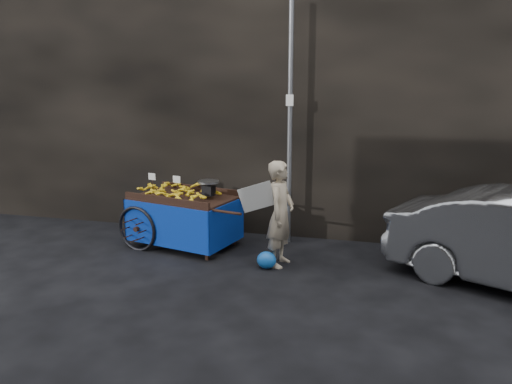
# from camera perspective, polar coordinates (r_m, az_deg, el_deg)

# --- Properties ---
(ground) EXTENTS (80.00, 80.00, 0.00)m
(ground) POSITION_cam_1_polar(r_m,az_deg,el_deg) (7.51, -0.44, -8.56)
(ground) COLOR black
(ground) RESTS_ON ground
(building_wall) EXTENTS (13.50, 2.00, 5.00)m
(building_wall) POSITION_cam_1_polar(r_m,az_deg,el_deg) (9.47, 5.96, 11.32)
(building_wall) COLOR black
(building_wall) RESTS_ON ground
(street_pole) EXTENTS (0.12, 0.10, 4.00)m
(street_pole) POSITION_cam_1_polar(r_m,az_deg,el_deg) (8.23, 3.89, 7.70)
(street_pole) COLOR slate
(street_pole) RESTS_ON ground
(banana_cart) EXTENTS (2.43, 1.51, 1.23)m
(banana_cart) POSITION_cam_1_polar(r_m,az_deg,el_deg) (8.34, -8.52, -1.05)
(banana_cart) COLOR black
(banana_cart) RESTS_ON ground
(vendor) EXTENTS (0.85, 0.63, 1.58)m
(vendor) POSITION_cam_1_polar(r_m,az_deg,el_deg) (7.37, 2.81, -2.50)
(vendor) COLOR #C0AD8E
(vendor) RESTS_ON ground
(plastic_bag) EXTENTS (0.29, 0.23, 0.26)m
(plastic_bag) POSITION_cam_1_polar(r_m,az_deg,el_deg) (7.41, 1.21, -7.79)
(plastic_bag) COLOR blue
(plastic_bag) RESTS_ON ground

